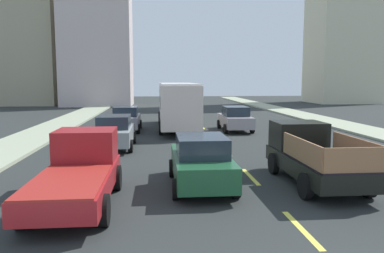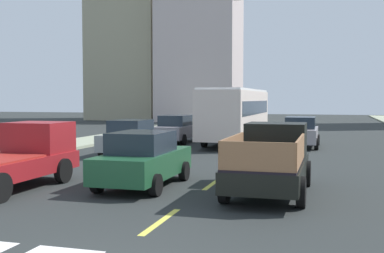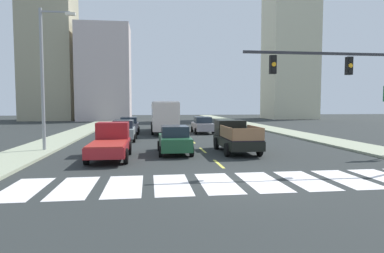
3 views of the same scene
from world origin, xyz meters
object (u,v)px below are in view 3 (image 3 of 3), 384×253
Objects in this scene: pickup_dark at (111,142)px; traffic_signal_gantry at (371,80)px; sedan_far at (202,125)px; sedan_near_right at (129,125)px; pickup_stakebed at (235,137)px; sedan_near_left at (124,130)px; city_bus at (164,114)px; sedan_mid at (174,140)px; streetlight_left at (45,74)px.

pickup_dark is 13.85m from traffic_signal_gantry.
sedan_far is 7.60m from sedan_near_right.
sedan_far and sedan_near_right have the same top height.
sedan_near_left is (-7.57, 7.26, -0.08)m from pickup_stakebed.
pickup_dark is 8.81m from sedan_near_left.
sedan_near_left is 9.83m from sedan_far.
city_bus is 4.37m from sedan_far.
sedan_mid is 9.17m from streetlight_left.
streetlight_left reaches higher than sedan_mid.
pickup_dark is 0.48× the size of city_bus.
traffic_signal_gantry is at bearing -78.16° from sedan_far.
pickup_stakebed is 1.18× the size of sedan_far.
traffic_signal_gantry is (8.94, -20.92, 2.26)m from city_bus.
sedan_near_left is (0.07, 8.81, -0.06)m from pickup_dark.
traffic_signal_gantry is (4.97, -19.47, 3.36)m from sedan_far.
city_bus is 2.45× the size of sedan_near_right.
city_bus is 2.45× the size of sedan_mid.
city_bus is 22.86m from traffic_signal_gantry.
city_bus reaches higher than pickup_stakebed.
traffic_signal_gantry reaches higher than sedan_far.
city_bus reaches higher than sedan_far.
pickup_stakebed is 13.44m from sedan_far.
traffic_signal_gantry is at bearing -68.77° from city_bus.
streetlight_left is (-8.02, 1.67, 4.11)m from sedan_mid.
sedan_near_right is (-7.51, 13.99, -0.08)m from pickup_stakebed.
pickup_stakebed is 8.53m from traffic_signal_gantry.
sedan_near_left is at bearing 53.72° from streetlight_left.
sedan_far is 1.00× the size of sedan_mid.
sedan_near_right is at bearing 120.61° from pickup_stakebed.
streetlight_left is (-4.31, 2.85, 4.05)m from pickup_dark.
traffic_signal_gantry is at bearing -59.68° from sedan_near_right.
streetlight_left is (-16.99, 7.35, 0.75)m from traffic_signal_gantry.
pickup_dark reaches higher than sedan_near_right.
streetlight_left is (-11.94, 1.31, 4.03)m from pickup_stakebed.
sedan_near_right is 23.87m from traffic_signal_gantry.
traffic_signal_gantry reaches higher than pickup_dark.
pickup_stakebed is 7.79m from pickup_dark.
sedan_near_right is at bearing 89.00° from sedan_near_left.
pickup_stakebed is at bearing -92.81° from sedan_far.
sedan_near_left is 6.73m from sedan_near_right.
traffic_signal_gantry is (8.97, -5.68, 3.36)m from sedan_mid.
sedan_near_left is at bearing 133.49° from traffic_signal_gantry.
streetlight_left reaches higher than pickup_stakebed.
sedan_far is 0.49× the size of streetlight_left.
pickup_stakebed reaches higher than sedan_mid.
pickup_dark is 15.53m from sedan_near_right.
streetlight_left is at bearing -122.58° from city_bus.
pickup_dark is 1.18× the size of sedan_near_left.
pickup_dark is at bearing -90.88° from sedan_near_left.
pickup_dark is at bearing -104.74° from city_bus.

